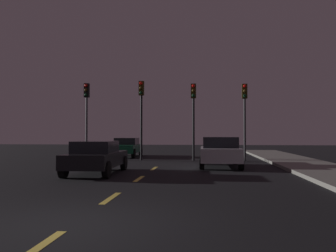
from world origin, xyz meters
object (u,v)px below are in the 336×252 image
Objects in this scene: traffic_signal_far_left at (87,106)px; traffic_signal_center_right at (194,107)px; car_stopped_ahead at (220,152)px; car_oncoming_far at (127,147)px; traffic_signal_far_right at (245,107)px; traffic_signal_center_left at (141,105)px; car_adjacent_lane at (96,157)px.

traffic_signal_center_right is (6.86, -0.00, -0.08)m from traffic_signal_far_left.
traffic_signal_center_right is at bearing 109.12° from car_stopped_ahead.
traffic_signal_center_right is 6.48m from car_oncoming_far.
car_oncoming_far is (1.89, 3.20, -2.73)m from traffic_signal_far_left.
traffic_signal_far_right reaches higher than car_oncoming_far.
traffic_signal_far_right is 1.22× the size of car_stopped_ahead.
traffic_signal_center_right is at bearing -0.01° from traffic_signal_center_left.
car_adjacent_lane is at bearing -93.57° from traffic_signal_center_left.
car_adjacent_lane is (-0.47, -7.56, -2.79)m from traffic_signal_center_left.
traffic_signal_far_left is 1.04× the size of traffic_signal_far_right.
traffic_signal_far_right is at bearing 67.73° from car_stopped_ahead.
traffic_signal_far_right is at bearing -21.57° from car_oncoming_far.
car_oncoming_far is (-1.68, 3.20, -2.79)m from traffic_signal_center_left.
traffic_signal_center_left reaches higher than car_stopped_ahead.
traffic_signal_center_right is 1.10× the size of car_oncoming_far.
traffic_signal_center_left is 1.15× the size of car_oncoming_far.
traffic_signal_far_left is at bearing 153.50° from car_stopped_ahead.
traffic_signal_center_right reaches higher than traffic_signal_far_right.
car_oncoming_far is at bearing 147.21° from traffic_signal_center_right.
traffic_signal_far_right is 5.15m from car_stopped_ahead.
car_stopped_ahead is at bearing -112.27° from traffic_signal_far_right.
traffic_signal_far_right reaches higher than car_adjacent_lane.
traffic_signal_center_left is 6.85m from car_stopped_ahead.
car_oncoming_far is at bearing 131.11° from car_stopped_ahead.
traffic_signal_far_right is 10.56m from car_adjacent_lane.
traffic_signal_center_right is 3.13m from traffic_signal_far_right.
car_stopped_ahead is at bearing 33.38° from car_adjacent_lane.
car_stopped_ahead is at bearing -41.20° from traffic_signal_center_left.
car_oncoming_far reaches higher than car_adjacent_lane.
car_oncoming_far is at bearing 59.44° from traffic_signal_far_left.
traffic_signal_center_left is at bearing 179.99° from traffic_signal_far_right.
car_stopped_ahead is (4.73, -4.14, -2.73)m from traffic_signal_center_left.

